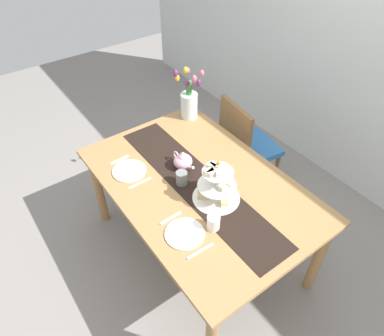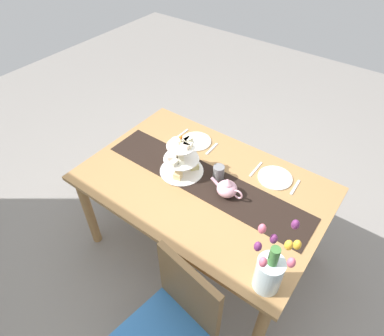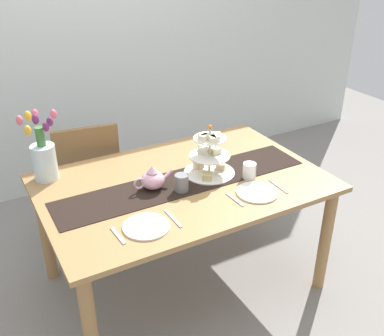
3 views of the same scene
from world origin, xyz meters
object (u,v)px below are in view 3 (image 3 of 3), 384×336
Objects in this scene: dining_table at (183,195)px; knife_right at (278,186)px; dinner_plate_right at (257,192)px; fork_left at (118,235)px; teapot at (153,179)px; mug_grey at (182,183)px; chair_left at (88,176)px; tiered_cake_stand at (209,157)px; knife_left at (173,218)px; dinner_plate_left at (146,226)px; fork_right at (235,199)px; tulip_vase at (43,156)px; mug_white_text at (249,171)px.

knife_right is at bearing -36.35° from dining_table.
dinner_plate_right is 1.35× the size of knife_right.
fork_left is at bearing -147.99° from dining_table.
teapot is 0.16m from mug_grey.
chair_left is 2.99× the size of tiered_cake_stand.
knife_left is at bearing -126.69° from mug_grey.
teapot is (-0.18, 0.00, 0.15)m from dining_table.
teapot reaches higher than dinner_plate_left.
knife_left is at bearing 180.00° from fork_right.
dinner_plate_left is at bearing 180.00° from fork_right.
tiered_cake_stand is 1.32× the size of dinner_plate_left.
dinner_plate_right is at bearing -36.94° from tulip_vase.
teapot reaches higher than knife_right.
mug_white_text reaches higher than knife_right.
mug_grey reaches higher than dinner_plate_right.
tulip_vase is at bearing 140.78° from mug_grey.
dining_table is at bearing 132.18° from dinner_plate_right.
knife_left is (-0.40, -0.32, -0.11)m from tiered_cake_stand.
knife_left is 1.13× the size of fork_right.
fork_right is (0.66, 0.00, 0.00)m from fork_left.
dining_table is at bearing 114.40° from fork_right.
mug_white_text is (1.02, -0.56, -0.10)m from tulip_vase.
teapot is at bearing -39.63° from tulip_vase.
mug_grey is at bearing -71.29° from chair_left.
dinner_plate_right reaches higher than knife_right.
fork_left is (0.16, -0.72, -0.14)m from tulip_vase.
chair_left is 1.21m from fork_right.
dinner_plate_right reaches higher than dining_table.
tulip_vase is at bearing 154.65° from tiered_cake_stand.
tiered_cake_stand is at bearing 24.99° from fork_left.
dinner_plate_right is 0.18m from mug_white_text.
fork_right is at bearing -44.13° from teapot.
fork_left is at bearing 180.00° from dinner_plate_right.
tulip_vase is at bearing 140.37° from teapot.
dining_table is 6.70× the size of teapot.
mug_grey reaches higher than knife_left.
knife_left is 0.66m from knife_right.
teapot is at bearing -77.94° from chair_left.
fork_left is at bearing 180.00° from knife_right.
knife_right is at bearing 0.00° from fork_left.
knife_right is 0.54m from mug_grey.
tiered_cake_stand reaches higher than dinner_plate_right.
fork_left is (-0.33, -0.32, -0.06)m from teapot.
tiered_cake_stand reaches higher than fork_right.
mug_grey is (-0.35, 0.22, 0.05)m from dinner_plate_right.
mug_white_text is (0.17, -0.16, -0.06)m from tiered_cake_stand.
fork_left is 0.88m from mug_white_text.
teapot is 2.51× the size of mug_grey.
fork_right is at bearing 0.00° from knife_left.
knife_left is (-0.22, -0.32, 0.10)m from dining_table.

